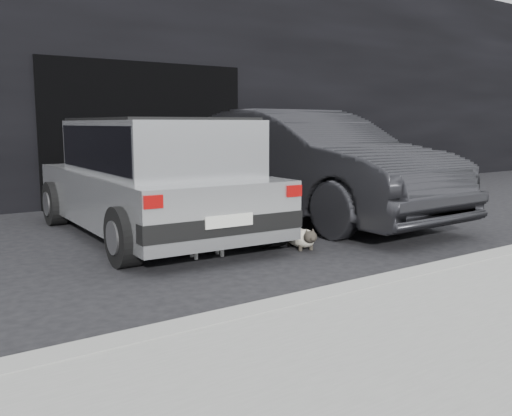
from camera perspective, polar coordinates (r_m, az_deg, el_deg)
ground at (r=7.10m, az=-4.26°, el=-3.60°), size 80.00×80.00×0.00m
building_facade at (r=12.83m, az=-14.81°, el=12.76°), size 34.00×4.00×5.00m
garage_opening at (r=10.94m, az=-10.79°, el=7.38°), size 4.00×0.10×2.60m
curb at (r=5.85m, az=18.00°, el=-6.01°), size 18.00×0.25×0.12m
silver_hatchback at (r=7.58m, az=-10.21°, el=3.53°), size 2.27×4.30×1.55m
second_car at (r=8.87m, az=4.92°, el=4.34°), size 1.92×5.18×1.69m
cat_siamese at (r=6.82m, az=4.60°, el=-2.98°), size 0.41×0.82×0.29m
cat_white at (r=6.42m, az=-4.63°, el=-3.27°), size 0.79×0.34×0.37m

